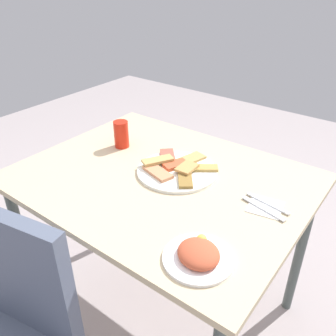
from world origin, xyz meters
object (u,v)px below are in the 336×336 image
Objects in this scene: dining_table at (162,194)px; soda_can at (121,134)px; pide_platter at (177,169)px; salad_plate_greens at (199,255)px; paper_napkin at (265,207)px; dining_chair at (6,334)px; fork at (268,203)px; spoon at (263,208)px.

soda_can is (0.31, -0.10, 0.15)m from dining_table.
salad_plate_greens is (-0.33, 0.36, 0.01)m from pide_platter.
pide_platter is at bearing -46.94° from salad_plate_greens.
dining_table is 9.88× the size of paper_napkin.
dining_chair is at bearing 81.46° from pide_platter.
fork is 0.04m from spoon.
salad_plate_greens reaches higher than spoon.
paper_napkin is (-0.50, -0.75, 0.28)m from dining_chair.
spoon is (-0.72, 0.06, -0.06)m from soda_can.
dining_chair is 5.09× the size of spoon.
dining_table is 0.42m from paper_napkin.
salad_plate_greens is at bearing -138.36° from dining_chair.
pide_platter is 0.34m from soda_can.
dining_chair reaches higher than dining_table.
dining_chair is 0.67m from salad_plate_greens.
paper_napkin is at bearing 99.32° from fork.
soda_can is 0.72m from fork.
fork is (-0.41, -0.07, 0.09)m from dining_table.
dining_chair is 0.82m from pide_platter.
dining_table is 3.41× the size of pide_platter.
fork and spoon have the same top height.
soda_can is 1.08× the size of paper_napkin.
pide_platter is 2.68× the size of soda_can.
dining_chair is at bearing 56.26° from paper_napkin.
fork is (0.00, -0.02, 0.00)m from paper_napkin.
pide_platter is 0.49m from salad_plate_greens.
fork is (-0.50, -0.76, 0.28)m from dining_chair.
dining_table is 0.42m from spoon.
dining_chair is at bearing 68.83° from spoon.
soda_can reaches higher than paper_napkin.
soda_can reaches higher than spoon.
dining_chair is 0.96m from fork.
soda_can reaches higher than dining_table.
paper_napkin is at bearing -98.27° from salad_plate_greens.
pide_platter is at bearing -98.54° from dining_chair.
paper_napkin is 0.02m from fork.
spoon is (-0.50, -0.73, 0.28)m from dining_chair.
fork is at bearing -169.80° from dining_table.
spoon is (-0.05, -0.33, -0.01)m from salad_plate_greens.
paper_napkin is (-0.72, 0.04, -0.06)m from soda_can.
fork reaches higher than dining_table.
spoon is at bearing 99.32° from fork.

